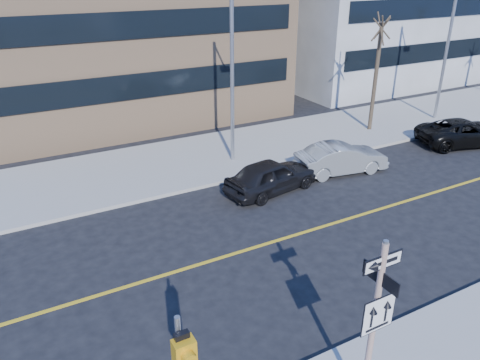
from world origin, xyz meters
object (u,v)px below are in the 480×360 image
parked_car_b (341,158)px  street_tree_west (381,31)px  streetlight_a (235,64)px  parked_car_c (464,132)px  sign_pole (375,319)px  parked_car_a (271,176)px  streetlight_b (452,41)px

parked_car_b → street_tree_west: street_tree_west is taller
streetlight_a → parked_car_c: bearing=-16.3°
parked_car_c → street_tree_west: size_ratio=0.77×
sign_pole → street_tree_west: street_tree_west is taller
parked_car_c → streetlight_a: 12.97m
parked_car_a → parked_car_b: 3.85m
sign_pole → streetlight_a: streetlight_a is taller
parked_car_c → street_tree_west: 6.88m
streetlight_a → streetlight_b: same height
sign_pole → parked_car_c: 18.69m
sign_pole → parked_car_b: (7.76, 10.05, -1.75)m
parked_car_b → parked_car_c: bearing=-82.2°
parked_car_b → streetlight_b: size_ratio=0.52×
streetlight_b → street_tree_west: size_ratio=1.26×
streetlight_a → parked_car_a: bearing=-91.5°
parked_car_c → streetlight_a: (-11.81, 3.46, 4.07)m
parked_car_a → sign_pole: bearing=148.8°
sign_pole → street_tree_west: 19.22m
streetlight_a → street_tree_west: (9.00, 0.54, 0.77)m
sign_pole → parked_car_c: size_ratio=0.83×
parked_car_a → street_tree_west: street_tree_west is taller
sign_pole → street_tree_west: (13.00, 13.81, 3.09)m
sign_pole → street_tree_west: bearing=46.7°
parked_car_c → streetlight_b: streetlight_b is taller
sign_pole → parked_car_a: bearing=68.5°
parked_car_b → streetlight_b: (10.24, 3.22, 4.06)m
parked_car_c → streetlight_a: bearing=90.9°
parked_car_a → parked_car_c: parked_car_a is taller
parked_car_c → parked_car_a: bearing=106.7°
parked_car_b → parked_car_c: parked_car_b is taller
parked_car_a → parked_car_b: bearing=-97.6°
streetlight_a → streetlight_b: bearing=0.0°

